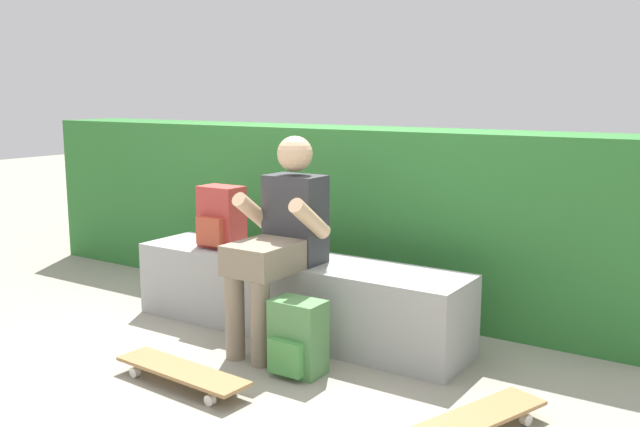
{
  "coord_description": "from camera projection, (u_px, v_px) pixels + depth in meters",
  "views": [
    {
      "loc": [
        2.43,
        -3.14,
        1.47
      ],
      "look_at": [
        0.21,
        0.21,
        0.78
      ],
      "focal_mm": 39.26,
      "sensor_mm": 36.0,
      "label": 1
    }
  ],
  "objects": [
    {
      "name": "backpack_on_ground",
      "position": [
        297.0,
        338.0,
        3.69
      ],
      "size": [
        0.28,
        0.23,
        0.4
      ],
      "color": "#51894C",
      "rests_on": "ground"
    },
    {
      "name": "ground_plane",
      "position": [
        270.0,
        344.0,
        4.15
      ],
      "size": [
        24.0,
        24.0,
        0.0
      ],
      "primitive_type": "plane",
      "color": "gray"
    },
    {
      "name": "person_skater",
      "position": [
        281.0,
        234.0,
        4.03
      ],
      "size": [
        0.49,
        0.62,
        1.23
      ],
      "color": "#333338",
      "rests_on": "ground"
    },
    {
      "name": "backpack_on_bench",
      "position": [
        221.0,
        218.0,
        4.55
      ],
      "size": [
        0.28,
        0.23,
        0.4
      ],
      "color": "#B23833",
      "rests_on": "bench_main"
    },
    {
      "name": "hedge_row",
      "position": [
        308.0,
        209.0,
        5.24
      ],
      "size": [
        4.9,
        0.59,
        1.23
      ],
      "color": "#2E7030",
      "rests_on": "ground"
    },
    {
      "name": "skateboard_beside_bench",
      "position": [
        472.0,
        421.0,
        3.02
      ],
      "size": [
        0.46,
        0.82,
        0.09
      ],
      "color": "olive",
      "rests_on": "ground"
    },
    {
      "name": "bench_main",
      "position": [
        295.0,
        295.0,
        4.32
      ],
      "size": [
        2.21,
        0.49,
        0.48
      ],
      "color": "#9C9D9B",
      "rests_on": "ground"
    },
    {
      "name": "skateboard_near_person",
      "position": [
        182.0,
        372.0,
        3.55
      ],
      "size": [
        0.81,
        0.25,
        0.09
      ],
      "color": "olive",
      "rests_on": "ground"
    }
  ]
}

